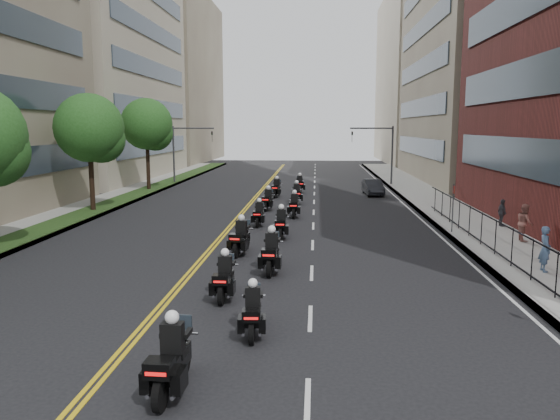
{
  "coord_description": "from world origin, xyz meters",
  "views": [
    {
      "loc": [
        3.33,
        -10.35,
        5.57
      ],
      "look_at": [
        1.68,
        14.45,
        1.75
      ],
      "focal_mm": 35.0,
      "sensor_mm": 36.0,
      "label": 1
    }
  ],
  "objects_px": {
    "motorcycle_9": "(297,195)",
    "pedestrian_a": "(545,249)",
    "motorcycle_5": "(281,225)",
    "motorcycle_10": "(277,189)",
    "motorcycle_2": "(225,279)",
    "pedestrian_b": "(525,222)",
    "parked_sedan": "(373,187)",
    "motorcycle_0": "(171,362)",
    "motorcycle_1": "(253,313)",
    "motorcycle_4": "(241,239)",
    "motorcycle_7": "(294,206)",
    "pedestrian_c": "(502,213)",
    "motorcycle_11": "(300,185)",
    "motorcycle_8": "(268,200)",
    "motorcycle_3": "(271,254)",
    "motorcycle_6": "(259,215)"
  },
  "relations": [
    {
      "from": "motorcycle_6",
      "to": "motorcycle_0",
      "type": "bearing_deg",
      "value": -87.46
    },
    {
      "from": "motorcycle_1",
      "to": "motorcycle_2",
      "type": "distance_m",
      "value": 3.33
    },
    {
      "from": "motorcycle_8",
      "to": "pedestrian_a",
      "type": "xyz_separation_m",
      "value": [
        11.82,
        -15.48,
        0.36
      ]
    },
    {
      "from": "motorcycle_2",
      "to": "motorcycle_4",
      "type": "xyz_separation_m",
      "value": [
        -0.34,
        6.24,
        0.04
      ]
    },
    {
      "from": "motorcycle_6",
      "to": "motorcycle_7",
      "type": "relative_size",
      "value": 0.92
    },
    {
      "from": "motorcycle_8",
      "to": "parked_sedan",
      "type": "bearing_deg",
      "value": 54.16
    },
    {
      "from": "motorcycle_6",
      "to": "pedestrian_b",
      "type": "distance_m",
      "value": 13.74
    },
    {
      "from": "pedestrian_b",
      "to": "motorcycle_8",
      "type": "bearing_deg",
      "value": 58.74
    },
    {
      "from": "pedestrian_a",
      "to": "pedestrian_c",
      "type": "relative_size",
      "value": 1.16
    },
    {
      "from": "motorcycle_9",
      "to": "parked_sedan",
      "type": "distance_m",
      "value": 8.24
    },
    {
      "from": "motorcycle_3",
      "to": "pedestrian_a",
      "type": "bearing_deg",
      "value": 3.06
    },
    {
      "from": "motorcycle_9",
      "to": "pedestrian_b",
      "type": "xyz_separation_m",
      "value": [
        11.34,
        -12.97,
        0.36
      ]
    },
    {
      "from": "motorcycle_3",
      "to": "motorcycle_10",
      "type": "bearing_deg",
      "value": 95.17
    },
    {
      "from": "motorcycle_9",
      "to": "pedestrian_a",
      "type": "relative_size",
      "value": 1.34
    },
    {
      "from": "motorcycle_7",
      "to": "motorcycle_10",
      "type": "xyz_separation_m",
      "value": [
        -1.79,
        9.52,
        -0.01
      ]
    },
    {
      "from": "motorcycle_1",
      "to": "pedestrian_a",
      "type": "distance_m",
      "value": 12.26
    },
    {
      "from": "motorcycle_2",
      "to": "motorcycle_9",
      "type": "distance_m",
      "value": 22.28
    },
    {
      "from": "motorcycle_4",
      "to": "motorcycle_8",
      "type": "distance_m",
      "value": 12.84
    },
    {
      "from": "motorcycle_4",
      "to": "motorcycle_8",
      "type": "bearing_deg",
      "value": 97.29
    },
    {
      "from": "motorcycle_7",
      "to": "pedestrian_c",
      "type": "xyz_separation_m",
      "value": [
        11.49,
        -3.17,
        0.23
      ]
    },
    {
      "from": "motorcycle_8",
      "to": "parked_sedan",
      "type": "relative_size",
      "value": 0.58
    },
    {
      "from": "motorcycle_8",
      "to": "motorcycle_10",
      "type": "height_order",
      "value": "motorcycle_10"
    },
    {
      "from": "motorcycle_5",
      "to": "motorcycle_7",
      "type": "relative_size",
      "value": 1.01
    },
    {
      "from": "motorcycle_2",
      "to": "motorcycle_6",
      "type": "relative_size",
      "value": 1.05
    },
    {
      "from": "motorcycle_0",
      "to": "motorcycle_1",
      "type": "height_order",
      "value": "motorcycle_0"
    },
    {
      "from": "motorcycle_1",
      "to": "motorcycle_5",
      "type": "distance_m",
      "value": 12.96
    },
    {
      "from": "motorcycle_1",
      "to": "motorcycle_4",
      "type": "bearing_deg",
      "value": 96.11
    },
    {
      "from": "motorcycle_7",
      "to": "motorcycle_11",
      "type": "relative_size",
      "value": 1.01
    },
    {
      "from": "motorcycle_5",
      "to": "parked_sedan",
      "type": "height_order",
      "value": "motorcycle_5"
    },
    {
      "from": "motorcycle_3",
      "to": "parked_sedan",
      "type": "relative_size",
      "value": 0.63
    },
    {
      "from": "parked_sedan",
      "to": "motorcycle_8",
      "type": "bearing_deg",
      "value": -136.0
    },
    {
      "from": "motorcycle_2",
      "to": "pedestrian_b",
      "type": "bearing_deg",
      "value": 35.58
    },
    {
      "from": "motorcycle_5",
      "to": "motorcycle_10",
      "type": "bearing_deg",
      "value": 94.87
    },
    {
      "from": "motorcycle_6",
      "to": "motorcycle_9",
      "type": "height_order",
      "value": "motorcycle_9"
    },
    {
      "from": "motorcycle_9",
      "to": "pedestrian_b",
      "type": "distance_m",
      "value": 17.23
    },
    {
      "from": "motorcycle_5",
      "to": "motorcycle_8",
      "type": "xyz_separation_m",
      "value": [
        -1.47,
        9.19,
        -0.02
      ]
    },
    {
      "from": "pedestrian_c",
      "to": "motorcycle_9",
      "type": "bearing_deg",
      "value": 45.97
    },
    {
      "from": "motorcycle_7",
      "to": "motorcycle_8",
      "type": "height_order",
      "value": "motorcycle_7"
    },
    {
      "from": "motorcycle_3",
      "to": "pedestrian_a",
      "type": "height_order",
      "value": "pedestrian_a"
    },
    {
      "from": "motorcycle_3",
      "to": "pedestrian_c",
      "type": "xyz_separation_m",
      "value": [
        11.85,
        9.8,
        0.18
      ]
    },
    {
      "from": "motorcycle_0",
      "to": "motorcycle_6",
      "type": "relative_size",
      "value": 1.13
    },
    {
      "from": "motorcycle_1",
      "to": "pedestrian_c",
      "type": "xyz_separation_m",
      "value": [
        11.83,
        16.2,
        0.29
      ]
    },
    {
      "from": "motorcycle_3",
      "to": "motorcycle_9",
      "type": "distance_m",
      "value": 18.91
    },
    {
      "from": "motorcycle_4",
      "to": "motorcycle_8",
      "type": "relative_size",
      "value": 1.06
    },
    {
      "from": "motorcycle_4",
      "to": "motorcycle_9",
      "type": "bearing_deg",
      "value": 90.86
    },
    {
      "from": "motorcycle_10",
      "to": "motorcycle_11",
      "type": "distance_m",
      "value": 3.68
    },
    {
      "from": "motorcycle_7",
      "to": "motorcycle_9",
      "type": "distance_m",
      "value": 5.93
    },
    {
      "from": "parked_sedan",
      "to": "motorcycle_0",
      "type": "bearing_deg",
      "value": -106.61
    },
    {
      "from": "motorcycle_4",
      "to": "parked_sedan",
      "type": "relative_size",
      "value": 0.61
    },
    {
      "from": "motorcycle_11",
      "to": "motorcycle_8",
      "type": "bearing_deg",
      "value": -106.49
    }
  ]
}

